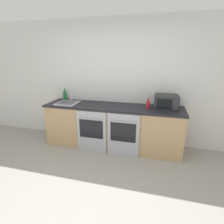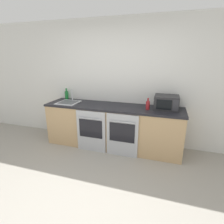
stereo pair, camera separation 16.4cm
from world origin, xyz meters
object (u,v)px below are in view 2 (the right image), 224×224
object	(u,v)px
sink	(69,102)
bottle_red	(148,105)
microwave	(166,102)
bottle_green	(67,95)
oven_right	(122,135)
oven_left	(91,131)

from	to	relation	value
sink	bottle_red	bearing A→B (deg)	0.12
microwave	bottle_red	bearing A→B (deg)	-158.36
microwave	bottle_green	world-z (taller)	microwave
oven_right	bottle_green	bearing A→B (deg)	158.14
bottle_red	microwave	bearing A→B (deg)	21.64
microwave	sink	distance (m)	2.02
oven_right	bottle_red	size ratio (longest dim) A/B	3.88
oven_right	bottle_red	bearing A→B (deg)	35.40
bottle_green	bottle_red	xyz separation A→B (m)	(1.92, -0.31, -0.01)
microwave	sink	world-z (taller)	sink
bottle_red	bottle_green	bearing A→B (deg)	170.79
bottle_green	sink	distance (m)	0.40
oven_left	bottle_red	size ratio (longest dim) A/B	3.88
bottle_green	sink	bearing A→B (deg)	-53.71
oven_right	microwave	bearing A→B (deg)	29.75
oven_right	bottle_green	size ratio (longest dim) A/B	3.38
oven_right	sink	world-z (taller)	sink
oven_left	microwave	size ratio (longest dim) A/B	1.91
oven_right	bottle_green	distance (m)	1.72
oven_right	oven_left	bearing A→B (deg)	180.00
bottle_red	sink	world-z (taller)	sink
bottle_green	bottle_red	size ratio (longest dim) A/B	1.15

